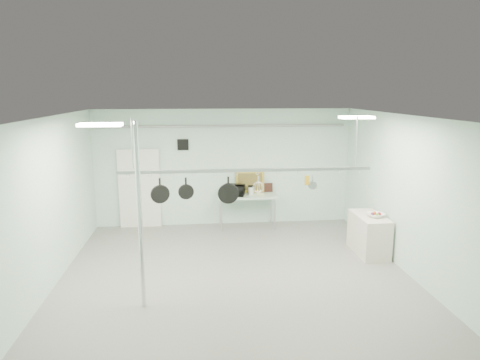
{
  "coord_description": "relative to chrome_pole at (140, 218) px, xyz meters",
  "views": [
    {
      "loc": [
        -0.74,
        -7.57,
        3.67
      ],
      "look_at": [
        0.14,
        1.0,
        1.87
      ],
      "focal_mm": 32.0,
      "sensor_mm": 36.0,
      "label": 1
    }
  ],
  "objects": [
    {
      "name": "prep_table",
      "position": [
        2.3,
        4.2,
        -0.77
      ],
      "size": [
        1.6,
        0.7,
        0.91
      ],
      "color": "silver",
      "rests_on": "floor"
    },
    {
      "name": "wall_vent",
      "position": [
        0.6,
        4.57,
        0.65
      ],
      "size": [
        0.3,
        0.04,
        0.3
      ],
      "primitive_type": "cube",
      "color": "black",
      "rests_on": "back_wall"
    },
    {
      "name": "coffee_canister",
      "position": [
        2.41,
        4.24,
        -0.59
      ],
      "size": [
        0.16,
        0.16,
        0.21
      ],
      "primitive_type": "cylinder",
      "rotation": [
        0.0,
        0.0,
        -0.13
      ],
      "color": "silver",
      "rests_on": "prep_table"
    },
    {
      "name": "microwave",
      "position": [
        1.96,
        4.18,
        -0.55
      ],
      "size": [
        0.61,
        0.49,
        0.3
      ],
      "primitive_type": "imported",
      "rotation": [
        0.0,
        0.0,
        2.89
      ],
      "color": "black",
      "rests_on": "prep_table"
    },
    {
      "name": "side_cabinet",
      "position": [
        4.85,
        2.0,
        -1.15
      ],
      "size": [
        0.6,
        1.2,
        0.9
      ],
      "primitive_type": "cube",
      "color": "beige",
      "rests_on": "floor"
    },
    {
      "name": "painting_small",
      "position": [
        2.9,
        4.5,
        -0.57
      ],
      "size": [
        0.3,
        0.09,
        0.25
      ],
      "primitive_type": "cube",
      "rotation": [
        -0.17,
        0.0,
        0.03
      ],
      "color": "black",
      "rests_on": "prep_table"
    },
    {
      "name": "fruit_cluster",
      "position": [
        4.93,
        1.87,
        -0.62
      ],
      "size": [
        0.24,
        0.24,
        0.09
      ],
      "primitive_type": null,
      "color": "maroon",
      "rests_on": "fruit_bowl"
    },
    {
      "name": "back_wall",
      "position": [
        1.7,
        4.59,
        0.0
      ],
      "size": [
        7.0,
        0.02,
        3.2
      ],
      "primitive_type": "cube",
      "color": "silver",
      "rests_on": "floor"
    },
    {
      "name": "ceiling",
      "position": [
        1.7,
        0.6,
        1.59
      ],
      "size": [
        7.0,
        8.0,
        0.02
      ],
      "primitive_type": "cube",
      "color": "silver",
      "rests_on": "back_wall"
    },
    {
      "name": "painting_large",
      "position": [
        2.42,
        4.5,
        -0.41
      ],
      "size": [
        0.79,
        0.16,
        0.58
      ],
      "primitive_type": "cube",
      "rotation": [
        -0.14,
        0.0,
        -0.04
      ],
      "color": "gold",
      "rests_on": "prep_table"
    },
    {
      "name": "saucepan",
      "position": [
        3.18,
        0.9,
        0.35
      ],
      "size": [
        0.18,
        0.13,
        0.27
      ],
      "primitive_type": null,
      "rotation": [
        0.0,
        0.0,
        -0.35
      ],
      "color": "#AFAFB4",
      "rests_on": "pot_rack"
    },
    {
      "name": "light_panel_left",
      "position": [
        -0.5,
        -0.2,
        1.56
      ],
      "size": [
        0.65,
        0.3,
        0.05
      ],
      "primitive_type": "cube",
      "color": "white",
      "rests_on": "ceiling"
    },
    {
      "name": "whisk",
      "position": [
        2.12,
        0.9,
        0.31
      ],
      "size": [
        0.26,
        0.26,
        0.35
      ],
      "primitive_type": null,
      "rotation": [
        0.0,
        0.0,
        0.27
      ],
      "color": "silver",
      "rests_on": "pot_rack"
    },
    {
      "name": "pot_rack",
      "position": [
        1.9,
        0.9,
        0.63
      ],
      "size": [
        4.8,
        0.06,
        1.0
      ],
      "color": "#B7B7BC",
      "rests_on": "ceiling"
    },
    {
      "name": "grater",
      "position": [
        3.07,
        0.9,
        0.38
      ],
      "size": [
        0.08,
        0.02,
        0.21
      ],
      "primitive_type": null,
      "rotation": [
        0.0,
        0.0,
        -0.07
      ],
      "color": "#C0C417",
      "rests_on": "pot_rack"
    },
    {
      "name": "conduit_pipe",
      "position": [
        1.7,
        4.5,
        1.15
      ],
      "size": [
        6.6,
        0.07,
        0.07
      ],
      "primitive_type": "cylinder",
      "rotation": [
        0.0,
        1.57,
        0.0
      ],
      "color": "gray",
      "rests_on": "back_wall"
    },
    {
      "name": "fruit_bowl",
      "position": [
        4.93,
        1.87,
        -0.66
      ],
      "size": [
        0.45,
        0.45,
        0.09
      ],
      "primitive_type": "imported",
      "rotation": [
        0.0,
        0.0,
        0.27
      ],
      "color": "white",
      "rests_on": "side_cabinet"
    },
    {
      "name": "chrome_pole",
      "position": [
        0.0,
        0.0,
        0.0
      ],
      "size": [
        0.08,
        0.08,
        3.2
      ],
      "primitive_type": "cylinder",
      "color": "silver",
      "rests_on": "floor"
    },
    {
      "name": "right_wall",
      "position": [
        5.19,
        0.6,
        0.0
      ],
      "size": [
        0.02,
        8.0,
        3.2
      ],
      "primitive_type": "cube",
      "color": "silver",
      "rests_on": "floor"
    },
    {
      "name": "floor",
      "position": [
        1.7,
        0.6,
        -1.6
      ],
      "size": [
        8.0,
        8.0,
        0.0
      ],
      "primitive_type": "plane",
      "color": "gray",
      "rests_on": "ground"
    },
    {
      "name": "skillet_mid",
      "position": [
        0.75,
        0.9,
        0.28
      ],
      "size": [
        0.29,
        0.06,
        0.41
      ],
      "primitive_type": null,
      "rotation": [
        0.0,
        0.0,
        0.01
      ],
      "color": "black",
      "rests_on": "pot_rack"
    },
    {
      "name": "light_panel_right",
      "position": [
        4.1,
        1.2,
        1.56
      ],
      "size": [
        0.65,
        0.3,
        0.05
      ],
      "primitive_type": "cube",
      "color": "white",
      "rests_on": "ceiling"
    },
    {
      "name": "door",
      "position": [
        -0.6,
        4.54,
        -0.55
      ],
      "size": [
        1.1,
        0.1,
        2.2
      ],
      "primitive_type": "cube",
      "color": "silver",
      "rests_on": "floor"
    },
    {
      "name": "skillet_right",
      "position": [
        1.55,
        0.9,
        0.22
      ],
      "size": [
        0.4,
        0.06,
        0.53
      ],
      "primitive_type": null,
      "rotation": [
        0.0,
        0.0,
        0.0
      ],
      "color": "black",
      "rests_on": "pot_rack"
    },
    {
      "name": "skillet_left",
      "position": [
        0.27,
        0.9,
        0.25
      ],
      "size": [
        0.36,
        0.14,
        0.47
      ],
      "primitive_type": null,
      "rotation": [
        0.0,
        0.0,
        0.24
      ],
      "color": "black",
      "rests_on": "pot_rack"
    }
  ]
}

